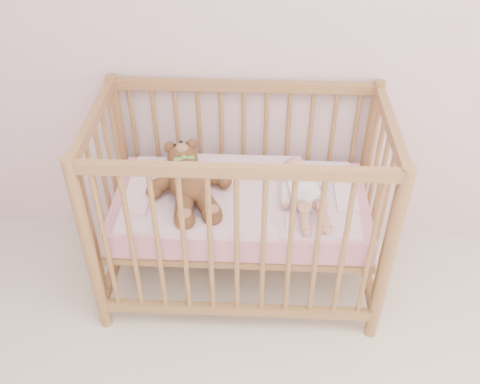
# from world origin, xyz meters

# --- Properties ---
(wall_back) EXTENTS (4.00, 0.02, 2.70)m
(wall_back) POSITION_xyz_m (0.00, 2.00, 1.35)
(wall_back) COLOR silver
(wall_back) RESTS_ON floor
(crib) EXTENTS (1.36, 0.76, 1.00)m
(crib) POSITION_xyz_m (-0.35, 1.60, 0.50)
(crib) COLOR #9A6441
(crib) RESTS_ON floor
(mattress) EXTENTS (1.22, 0.62, 0.13)m
(mattress) POSITION_xyz_m (-0.35, 1.60, 0.49)
(mattress) COLOR pink
(mattress) RESTS_ON crib
(blanket) EXTENTS (1.10, 0.58, 0.06)m
(blanket) POSITION_xyz_m (-0.35, 1.60, 0.56)
(blanket) COLOR #EDA3BB
(blanket) RESTS_ON mattress
(baby) EXTENTS (0.36, 0.57, 0.13)m
(baby) POSITION_xyz_m (-0.06, 1.58, 0.64)
(baby) COLOR white
(baby) RESTS_ON blanket
(teddy_bear) EXTENTS (0.58, 0.70, 0.17)m
(teddy_bear) POSITION_xyz_m (-0.59, 1.58, 0.65)
(teddy_bear) COLOR brown
(teddy_bear) RESTS_ON blanket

